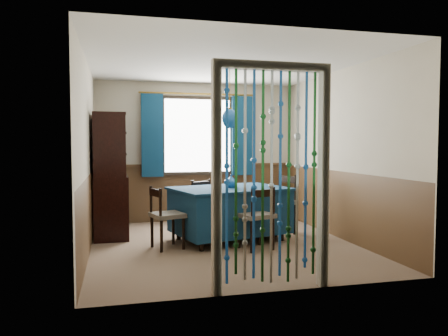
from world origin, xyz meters
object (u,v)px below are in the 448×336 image
object	(u,v)px
pendant_lamp	(230,118)
chair_right	(280,202)
chair_left	(165,216)
chair_near	(257,216)
sideboard	(110,193)
vase_table	(231,182)
bowl_shelf	(114,151)
chair_far	(206,204)
vase_sideboard	(114,167)
dining_table	(230,210)

from	to	relation	value
pendant_lamp	chair_right	bearing A→B (deg)	17.32
chair_left	pendant_lamp	bearing A→B (deg)	90.10
chair_near	chair_right	xyz separation A→B (m)	(0.67, 0.91, 0.04)
sideboard	vase_table	distance (m)	1.96
chair_left	sideboard	distance (m)	1.43
sideboard	chair_left	bearing A→B (deg)	-59.73
pendant_lamp	bowl_shelf	world-z (taller)	pendant_lamp
chair_far	chair_left	distance (m)	1.26
chair_near	chair_right	distance (m)	1.13
chair_left	vase_sideboard	xyz separation A→B (m)	(-0.67, 1.52, 0.58)
sideboard	bowl_shelf	distance (m)	0.75
sideboard	pendant_lamp	world-z (taller)	pendant_lamp
chair_left	sideboard	size ratio (longest dim) A/B	0.45
dining_table	vase_sideboard	size ratio (longest dim) A/B	9.18
chair_near	pendant_lamp	size ratio (longest dim) A/B	0.96
chair_left	bowl_shelf	world-z (taller)	bowl_shelf
chair_far	vase_table	size ratio (longest dim) A/B	4.79
pendant_lamp	vase_sideboard	bearing A→B (deg)	143.10
chair_near	bowl_shelf	xyz separation A→B (m)	(-1.84, 1.20, 0.85)
dining_table	pendant_lamp	size ratio (longest dim) A/B	2.09
dining_table	chair_right	distance (m)	0.93
vase_sideboard	chair_left	bearing A→B (deg)	-66.27
chair_right	sideboard	bearing A→B (deg)	59.53
chair_near	chair_left	xyz separation A→B (m)	(-1.18, 0.34, -0.00)
chair_near	chair_far	size ratio (longest dim) A/B	1.03
chair_right	bowl_shelf	xyz separation A→B (m)	(-2.52, 0.30, 0.81)
chair_right	vase_sideboard	xyz separation A→B (m)	(-2.52, 0.95, 0.54)
bowl_shelf	chair_right	bearing A→B (deg)	-6.71
chair_left	sideboard	xyz separation A→B (m)	(-0.73, 1.22, 0.19)
dining_table	vase_table	distance (m)	0.41
vase_table	bowl_shelf	distance (m)	1.80
chair_left	vase_table	world-z (taller)	vase_table
chair_right	vase_table	bearing A→B (deg)	91.29
chair_left	dining_table	bearing A→B (deg)	90.10
chair_far	chair_right	world-z (taller)	chair_right
dining_table	pendant_lamp	bearing A→B (deg)	30.60
dining_table	chair_far	distance (m)	0.75
chair_near	chair_far	distance (m)	1.42
chair_near	chair_far	xyz separation A→B (m)	(-0.42, 1.35, -0.01)
bowl_shelf	chair_far	bearing A→B (deg)	5.98
pendant_lamp	dining_table	bearing A→B (deg)	-135.00
chair_far	chair_right	bearing A→B (deg)	135.37
vase_table	dining_table	bearing A→B (deg)	-174.01
sideboard	pendant_lamp	size ratio (longest dim) A/B	2.13
dining_table	bowl_shelf	size ratio (longest dim) A/B	7.78
chair_near	vase_sideboard	distance (m)	2.68
dining_table	vase_table	bearing A→B (deg)	-8.41
vase_table	bowl_shelf	bearing A→B (deg)	161.01
chair_far	chair_left	bearing A→B (deg)	30.77
chair_right	pendant_lamp	distance (m)	1.58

